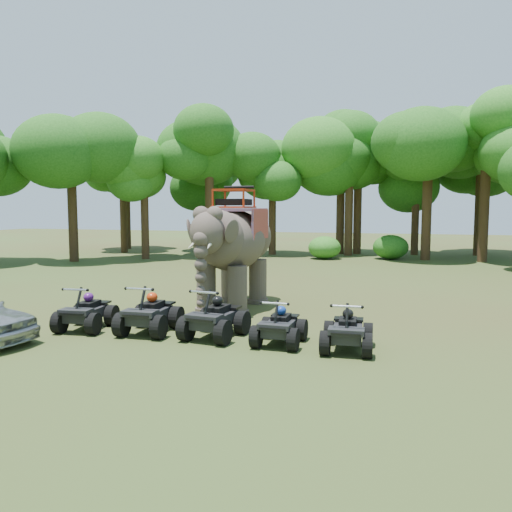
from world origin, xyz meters
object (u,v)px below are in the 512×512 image
object	(u,v)px
elephant	(233,247)
atv_2	(215,312)
atv_0	(86,307)
atv_3	(280,321)
atv_4	(347,326)
atv_1	(150,308)

from	to	relation	value
elephant	atv_2	xyz separation A→B (m)	(0.80, -3.87, -1.38)
atv_0	atv_2	world-z (taller)	atv_2
atv_0	atv_2	size ratio (longest dim) A/B	0.94
atv_2	atv_0	bearing A→B (deg)	-171.05
atv_3	atv_4	distance (m)	1.67
atv_3	atv_4	xyz separation A→B (m)	(1.67, -0.09, 0.02)
atv_2	atv_4	size ratio (longest dim) A/B	1.11
atv_1	atv_4	world-z (taller)	atv_1
atv_3	atv_1	bearing A→B (deg)	178.57
elephant	atv_4	distance (m)	6.08
atv_1	atv_0	bearing A→B (deg)	-177.40
atv_0	atv_1	xyz separation A→B (m)	(1.88, 0.15, 0.04)
elephant	atv_3	size ratio (longest dim) A/B	3.13
elephant	atv_4	xyz separation A→B (m)	(4.24, -4.11, -1.45)
atv_2	atv_4	xyz separation A→B (m)	(3.44, -0.24, -0.06)
elephant	atv_1	distance (m)	4.25
atv_0	elephant	bearing A→B (deg)	47.53
atv_3	atv_4	bearing A→B (deg)	-2.27
elephant	atv_2	world-z (taller)	elephant
elephant	atv_2	size ratio (longest dim) A/B	2.73
elephant	atv_4	bearing A→B (deg)	-41.64
atv_0	atv_2	xyz separation A→B (m)	(3.75, 0.15, 0.04)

